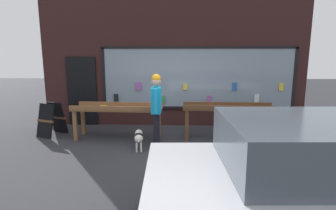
{
  "coord_description": "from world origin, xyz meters",
  "views": [
    {
      "loc": [
        0.1,
        -5.61,
        2.09
      ],
      "look_at": [
        -0.11,
        0.73,
        0.92
      ],
      "focal_mm": 28.0,
      "sensor_mm": 36.0,
      "label": 1
    }
  ],
  "objects_px": {
    "sandwich_board_sign": "(52,119)",
    "parked_car": "(323,176)",
    "display_table_right": "(228,111)",
    "display_table_left": "(118,111)",
    "person_browsing": "(156,105)",
    "small_dog": "(139,137)"
  },
  "relations": [
    {
      "from": "sandwich_board_sign",
      "to": "person_browsing",
      "type": "bearing_deg",
      "value": 4.18
    },
    {
      "from": "person_browsing",
      "to": "sandwich_board_sign",
      "type": "bearing_deg",
      "value": 73.45
    },
    {
      "from": "display_table_left",
      "to": "sandwich_board_sign",
      "type": "distance_m",
      "value": 1.85
    },
    {
      "from": "person_browsing",
      "to": "display_table_left",
      "type": "bearing_deg",
      "value": 58.05
    },
    {
      "from": "sandwich_board_sign",
      "to": "parked_car",
      "type": "bearing_deg",
      "value": -18.01
    },
    {
      "from": "small_dog",
      "to": "sandwich_board_sign",
      "type": "distance_m",
      "value": 2.68
    },
    {
      "from": "display_table_left",
      "to": "sandwich_board_sign",
      "type": "bearing_deg",
      "value": 175.02
    },
    {
      "from": "small_dog",
      "to": "sandwich_board_sign",
      "type": "xyz_separation_m",
      "value": [
        -2.48,
        1.01,
        0.16
      ]
    },
    {
      "from": "display_table_right",
      "to": "person_browsing",
      "type": "distance_m",
      "value": 1.89
    },
    {
      "from": "small_dog",
      "to": "parked_car",
      "type": "relative_size",
      "value": 0.14
    },
    {
      "from": "display_table_right",
      "to": "sandwich_board_sign",
      "type": "relative_size",
      "value": 2.6
    },
    {
      "from": "person_browsing",
      "to": "small_dog",
      "type": "bearing_deg",
      "value": 119.55
    },
    {
      "from": "small_dog",
      "to": "display_table_right",
      "type": "bearing_deg",
      "value": -75.71
    },
    {
      "from": "display_table_left",
      "to": "person_browsing",
      "type": "distance_m",
      "value": 1.25
    },
    {
      "from": "display_table_right",
      "to": "person_browsing",
      "type": "relative_size",
      "value": 1.34
    },
    {
      "from": "person_browsing",
      "to": "parked_car",
      "type": "bearing_deg",
      "value": -146.21
    },
    {
      "from": "display_table_right",
      "to": "parked_car",
      "type": "distance_m",
      "value": 3.7
    },
    {
      "from": "small_dog",
      "to": "parked_car",
      "type": "xyz_separation_m",
      "value": [
        2.54,
        -2.82,
        0.45
      ]
    },
    {
      "from": "display_table_right",
      "to": "display_table_left",
      "type": "bearing_deg",
      "value": -179.94
    },
    {
      "from": "display_table_right",
      "to": "small_dog",
      "type": "distance_m",
      "value": 2.36
    },
    {
      "from": "small_dog",
      "to": "sandwich_board_sign",
      "type": "height_order",
      "value": "sandwich_board_sign"
    },
    {
      "from": "display_table_left",
      "to": "small_dog",
      "type": "distance_m",
      "value": 1.16
    }
  ]
}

